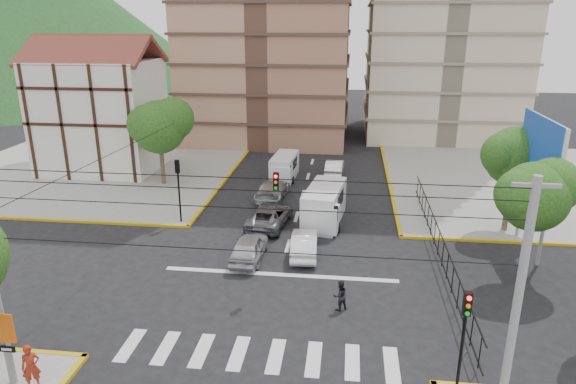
# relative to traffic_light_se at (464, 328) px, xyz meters

# --- Properties ---
(ground) EXTENTS (160.00, 160.00, 0.00)m
(ground) POSITION_rel_traffic_light_se_xyz_m (-7.80, 7.80, -3.11)
(ground) COLOR black
(ground) RESTS_ON ground
(sidewalk_nw) EXTENTS (26.00, 26.00, 0.15)m
(sidewalk_nw) POSITION_rel_traffic_light_se_xyz_m (-27.80, 27.80, -3.04)
(sidewalk_nw) COLOR gray
(sidewalk_nw) RESTS_ON ground
(sidewalk_ne) EXTENTS (26.00, 26.00, 0.15)m
(sidewalk_ne) POSITION_rel_traffic_light_se_xyz_m (12.20, 27.80, -3.04)
(sidewalk_ne) COLOR gray
(sidewalk_ne) RESTS_ON ground
(crosswalk_stripes) EXTENTS (12.00, 2.40, 0.01)m
(crosswalk_stripes) POSITION_rel_traffic_light_se_xyz_m (-7.80, 1.80, -3.11)
(crosswalk_stripes) COLOR silver
(crosswalk_stripes) RESTS_ON ground
(stop_line) EXTENTS (13.00, 0.40, 0.01)m
(stop_line) POSITION_rel_traffic_light_se_xyz_m (-7.80, 9.00, -3.11)
(stop_line) COLOR silver
(stop_line) RESTS_ON ground
(tudor_building) EXTENTS (10.80, 8.05, 12.23)m
(tudor_building) POSITION_rel_traffic_light_se_xyz_m (-26.80, 27.80, 2.14)
(tudor_building) COLOR silver
(tudor_building) RESTS_ON ground
(distant_hill) EXTENTS (70.00, 70.00, 28.00)m
(distant_hill) POSITION_rel_traffic_light_se_xyz_m (-62.80, 77.80, 10.89)
(distant_hill) COLOR #1B4517
(distant_hill) RESTS_ON ground
(park_fence) EXTENTS (0.10, 22.50, 1.66)m
(park_fence) POSITION_rel_traffic_light_se_xyz_m (1.20, 12.30, -3.11)
(park_fence) COLOR black
(park_fence) RESTS_ON ground
(billboard) EXTENTS (0.36, 6.20, 8.10)m
(billboard) POSITION_rel_traffic_light_se_xyz_m (6.65, 13.80, 2.89)
(billboard) COLOR slate
(billboard) RESTS_ON ground
(tree_park_a) EXTENTS (4.41, 3.60, 6.83)m
(tree_park_a) POSITION_rel_traffic_light_se_xyz_m (5.28, 9.81, 1.90)
(tree_park_a) COLOR #473828
(tree_park_a) RESTS_ON ground
(tree_park_c) EXTENTS (4.65, 3.80, 7.25)m
(tree_park_c) POSITION_rel_traffic_light_se_xyz_m (6.29, 16.81, 2.22)
(tree_park_c) COLOR #473828
(tree_park_c) RESTS_ON ground
(tree_tudor) EXTENTS (5.39, 4.40, 7.43)m
(tree_tudor) POSITION_rel_traffic_light_se_xyz_m (-19.70, 23.81, 2.11)
(tree_tudor) COLOR #473828
(tree_tudor) RESTS_ON ground
(traffic_light_se) EXTENTS (0.28, 0.22, 4.40)m
(traffic_light_se) POSITION_rel_traffic_light_se_xyz_m (0.00, 0.00, 0.00)
(traffic_light_se) COLOR black
(traffic_light_se) RESTS_ON ground
(traffic_light_nw) EXTENTS (0.28, 0.22, 4.40)m
(traffic_light_nw) POSITION_rel_traffic_light_se_xyz_m (-15.60, 15.60, 0.00)
(traffic_light_nw) COLOR black
(traffic_light_nw) RESTS_ON ground
(traffic_light_hanging) EXTENTS (18.00, 9.12, 0.92)m
(traffic_light_hanging) POSITION_rel_traffic_light_se_xyz_m (-7.80, 5.76, 2.79)
(traffic_light_hanging) COLOR black
(traffic_light_hanging) RESTS_ON ground
(utility_pole_se) EXTENTS (1.40, 0.28, 9.00)m
(utility_pole_se) POSITION_rel_traffic_light_se_xyz_m (1.20, -1.20, 1.65)
(utility_pole_se) COLOR slate
(utility_pole_se) RESTS_ON ground
(district_sign) EXTENTS (0.90, 0.12, 3.20)m
(district_sign) POSITION_rel_traffic_light_se_xyz_m (-16.60, -1.44, -0.66)
(district_sign) COLOR slate
(district_sign) RESTS_ON ground
(van_right_lane) EXTENTS (2.92, 5.85, 2.52)m
(van_right_lane) POSITION_rel_traffic_light_se_xyz_m (-5.81, 16.82, -1.88)
(van_right_lane) COLOR silver
(van_right_lane) RESTS_ON ground
(van_left_lane) EXTENTS (2.15, 4.79, 2.11)m
(van_left_lane) POSITION_rel_traffic_light_se_xyz_m (-9.84, 26.70, -2.09)
(van_left_lane) COLOR silver
(van_left_lane) RESTS_ON ground
(car_silver_front_left) EXTENTS (1.87, 4.38, 1.47)m
(car_silver_front_left) POSITION_rel_traffic_light_se_xyz_m (-9.87, 10.71, -2.38)
(car_silver_front_left) COLOR #BAB9BE
(car_silver_front_left) RESTS_ON ground
(car_white_front_right) EXTENTS (1.74, 4.40, 1.42)m
(car_white_front_right) POSITION_rel_traffic_light_se_xyz_m (-6.69, 11.72, -2.40)
(car_white_front_right) COLOR white
(car_white_front_right) RESTS_ON ground
(car_grey_mid_left) EXTENTS (2.94, 5.39, 1.43)m
(car_grey_mid_left) POSITION_rel_traffic_light_se_xyz_m (-9.46, 15.95, -2.40)
(car_grey_mid_left) COLOR slate
(car_grey_mid_left) RESTS_ON ground
(car_silver_rear_left) EXTENTS (2.41, 5.25, 1.49)m
(car_silver_rear_left) POSITION_rel_traffic_light_se_xyz_m (-10.11, 21.60, -2.37)
(car_silver_rear_left) COLOR #A2A3A7
(car_silver_rear_left) RESTS_ON ground
(car_darkgrey_mid_right) EXTENTS (2.10, 3.98, 1.29)m
(car_darkgrey_mid_right) POSITION_rel_traffic_light_se_xyz_m (-5.77, 23.15, -2.47)
(car_darkgrey_mid_right) COLOR black
(car_darkgrey_mid_right) RESTS_ON ground
(car_white_rear_right) EXTENTS (1.68, 4.38, 1.43)m
(car_white_rear_right) POSITION_rel_traffic_light_se_xyz_m (-5.47, 28.49, -2.40)
(car_white_rear_right) COLOR white
(car_white_rear_right) RESTS_ON ground
(pedestrian_sw_corner) EXTENTS (0.79, 0.72, 1.81)m
(pedestrian_sw_corner) POSITION_rel_traffic_light_se_xyz_m (-15.85, -1.35, -2.06)
(pedestrian_sw_corner) COLOR maroon
(pedestrian_sw_corner) RESTS_ON sidewalk_sw
(pedestrian_crosswalk) EXTENTS (0.95, 0.90, 1.54)m
(pedestrian_crosswalk) POSITION_rel_traffic_light_se_xyz_m (-4.43, 5.80, -2.34)
(pedestrian_crosswalk) COLOR black
(pedestrian_crosswalk) RESTS_ON ground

